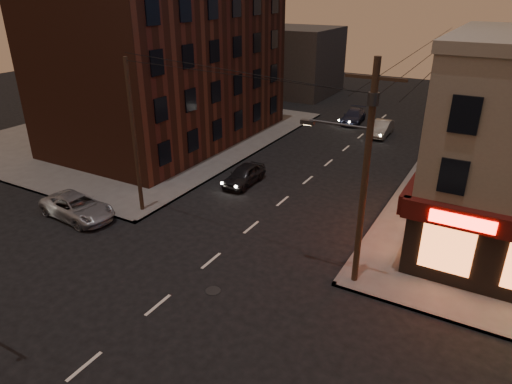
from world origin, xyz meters
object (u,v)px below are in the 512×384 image
Objects in this scene: fire_hydrant at (412,215)px; sedan_mid at (381,128)px; suv_cross at (78,207)px; sedan_far at (353,116)px; sedan_near at (244,175)px.

sedan_mid is at bearing 111.27° from fire_hydrant.
suv_cross is 6.54× the size of fire_hydrant.
sedan_mid reaches higher than sedan_far.
sedan_near is at bearing -109.00° from sedan_mid.
sedan_near is 0.96× the size of sedan_mid.
suv_cross is 27.40m from sedan_mid.
sedan_mid reaches higher than fire_hydrant.
sedan_near is (5.93, 9.19, -0.01)m from suv_cross.
sedan_far is (-3.63, 2.97, -0.03)m from sedan_mid.
suv_cross is at bearing -123.83° from sedan_near.
sedan_near reaches higher than sedan_far.
sedan_near is at bearing 179.07° from fire_hydrant.
sedan_mid is at bearing -18.75° from suv_cross.
sedan_far is 21.46m from fire_hydrant.
sedan_near is 16.69m from sedan_mid.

